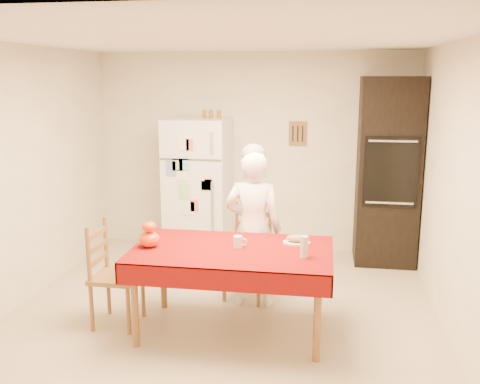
% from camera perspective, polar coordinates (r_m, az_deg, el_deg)
% --- Properties ---
extents(floor, '(4.50, 4.50, 0.00)m').
position_cam_1_polar(floor, '(5.04, -2.10, -13.59)').
color(floor, tan).
rests_on(floor, ground).
extents(room_shell, '(4.02, 4.52, 2.51)m').
position_cam_1_polar(room_shell, '(4.58, -2.24, 5.01)').
color(room_shell, '#EDE6C7').
rests_on(room_shell, ground).
extents(refrigerator, '(0.75, 0.74, 1.70)m').
position_cam_1_polar(refrigerator, '(6.65, -4.49, 0.52)').
color(refrigerator, white).
rests_on(refrigerator, floor).
extents(oven_cabinet, '(0.70, 0.62, 2.20)m').
position_cam_1_polar(oven_cabinet, '(6.51, 15.49, 2.09)').
color(oven_cabinet, black).
rests_on(oven_cabinet, floor).
extents(dining_table, '(1.70, 1.00, 0.76)m').
position_cam_1_polar(dining_table, '(4.59, -0.86, -6.88)').
color(dining_table, brown).
rests_on(dining_table, floor).
extents(chair_far, '(0.49, 0.48, 0.95)m').
position_cam_1_polar(chair_far, '(5.41, 1.02, -5.98)').
color(chair_far, brown).
rests_on(chair_far, floor).
extents(chair_left, '(0.41, 0.43, 0.95)m').
position_cam_1_polar(chair_left, '(4.95, -13.73, -8.10)').
color(chair_left, brown).
rests_on(chair_left, floor).
extents(seated_woman, '(0.57, 0.39, 1.53)m').
position_cam_1_polar(seated_woman, '(5.14, 1.41, -3.95)').
color(seated_woman, white).
rests_on(seated_woman, floor).
extents(coffee_mug, '(0.08, 0.08, 0.10)m').
position_cam_1_polar(coffee_mug, '(4.59, -0.22, -5.32)').
color(coffee_mug, silver).
rests_on(coffee_mug, dining_table).
extents(pumpkin_lower, '(0.18, 0.18, 0.13)m').
position_cam_1_polar(pumpkin_lower, '(4.67, -9.65, -5.00)').
color(pumpkin_lower, '#DB5905').
rests_on(pumpkin_lower, dining_table).
extents(pumpkin_upper, '(0.12, 0.12, 0.09)m').
position_cam_1_polar(pumpkin_upper, '(4.63, -9.70, -3.66)').
color(pumpkin_upper, '#CF4A04').
rests_on(pumpkin_upper, pumpkin_lower).
extents(wine_glass, '(0.07, 0.07, 0.18)m').
position_cam_1_polar(wine_glass, '(4.37, 6.86, -5.81)').
color(wine_glass, silver).
rests_on(wine_glass, dining_table).
extents(bread_plate, '(0.24, 0.24, 0.02)m').
position_cam_1_polar(bread_plate, '(4.72, 6.05, -5.41)').
color(bread_plate, silver).
rests_on(bread_plate, dining_table).
extents(bread_loaf, '(0.18, 0.10, 0.06)m').
position_cam_1_polar(bread_loaf, '(4.71, 6.06, -4.94)').
color(bread_loaf, '#9E764E').
rests_on(bread_loaf, bread_plate).
extents(spice_jar_left, '(0.05, 0.05, 0.10)m').
position_cam_1_polar(spice_jar_left, '(6.56, -3.82, 8.30)').
color(spice_jar_left, brown).
rests_on(spice_jar_left, refrigerator).
extents(spice_jar_mid, '(0.05, 0.05, 0.10)m').
position_cam_1_polar(spice_jar_mid, '(6.55, -3.13, 8.30)').
color(spice_jar_mid, brown).
rests_on(spice_jar_mid, refrigerator).
extents(spice_jar_right, '(0.05, 0.05, 0.10)m').
position_cam_1_polar(spice_jar_right, '(6.52, -2.27, 8.30)').
color(spice_jar_right, '#8C5819').
rests_on(spice_jar_right, refrigerator).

